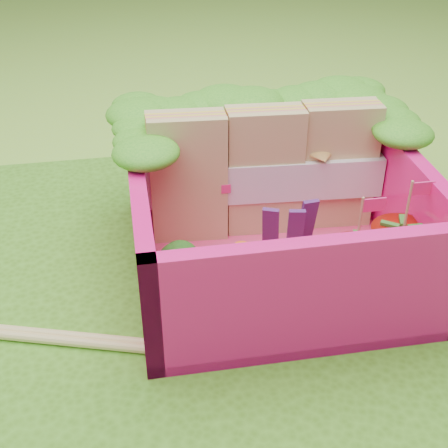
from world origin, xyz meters
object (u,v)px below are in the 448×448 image
sandwich_stack (265,172)px  strawberry_right (399,255)px  strawberry_left (354,266)px  broccoli (172,270)px  bento_box (275,215)px

sandwich_stack → strawberry_right: sandwich_stack is taller
strawberry_left → strawberry_right: 0.22m
strawberry_left → broccoli: bearing=177.0°
bento_box → strawberry_left: bento_box is taller
broccoli → strawberry_left: (0.79, -0.04, -0.05)m
bento_box → sandwich_stack: bearing=88.8°
strawberry_right → strawberry_left: bearing=-174.7°
sandwich_stack → strawberry_right: size_ratio=2.26×
broccoli → bento_box: bearing=28.0°
bento_box → strawberry_left: 0.43m
bento_box → broccoli: (-0.51, -0.27, -0.05)m
broccoli → strawberry_left: bearing=-3.0°
strawberry_right → broccoli: bearing=178.8°
strawberry_left → sandwich_stack: bearing=116.2°
broccoli → strawberry_left: 0.79m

